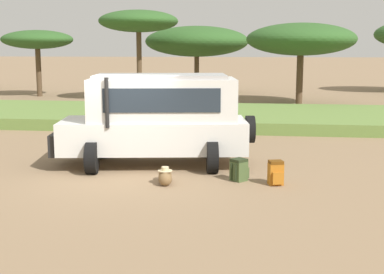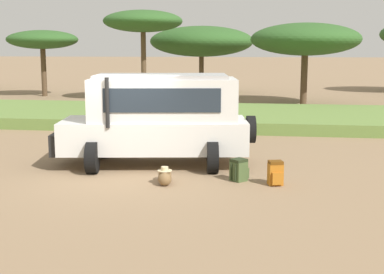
{
  "view_description": "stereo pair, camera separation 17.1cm",
  "coord_description": "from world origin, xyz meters",
  "px_view_note": "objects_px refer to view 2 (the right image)",
  "views": [
    {
      "loc": [
        3.4,
        -12.55,
        3.15
      ],
      "look_at": [
        1.72,
        0.1,
        1.0
      ],
      "focal_mm": 50.0,
      "sensor_mm": 36.0,
      "label": 1
    },
    {
      "loc": [
        3.57,
        -12.53,
        3.15
      ],
      "look_at": [
        1.72,
        0.1,
        1.0
      ],
      "focal_mm": 50.0,
      "sensor_mm": 36.0,
      "label": 2
    }
  ],
  "objects_px": {
    "safari_vehicle": "(158,117)",
    "backpack_cluster_center": "(239,170)",
    "acacia_tree_centre_back": "(143,22)",
    "acacia_tree_right_mid": "(201,41)",
    "backpack_beside_front_wheel": "(276,173)",
    "acacia_tree_left_mid": "(42,40)",
    "acacia_tree_far_right": "(305,39)",
    "duffel_bag_low_black_case": "(165,176)"
  },
  "relations": [
    {
      "from": "backpack_beside_front_wheel",
      "to": "acacia_tree_right_mid",
      "type": "relative_size",
      "value": 0.08
    },
    {
      "from": "duffel_bag_low_black_case",
      "to": "backpack_cluster_center",
      "type": "bearing_deg",
      "value": 15.44
    },
    {
      "from": "duffel_bag_low_black_case",
      "to": "acacia_tree_far_right",
      "type": "xyz_separation_m",
      "value": [
        4.22,
        18.04,
        3.4
      ]
    },
    {
      "from": "acacia_tree_far_right",
      "to": "backpack_cluster_center",
      "type": "bearing_deg",
      "value": -98.14
    },
    {
      "from": "acacia_tree_left_mid",
      "to": "acacia_tree_far_right",
      "type": "height_order",
      "value": "acacia_tree_far_right"
    },
    {
      "from": "acacia_tree_left_mid",
      "to": "acacia_tree_right_mid",
      "type": "xyz_separation_m",
      "value": [
        9.82,
        3.7,
        -0.07
      ]
    },
    {
      "from": "safari_vehicle",
      "to": "backpack_cluster_center",
      "type": "relative_size",
      "value": 10.25
    },
    {
      "from": "acacia_tree_right_mid",
      "to": "acacia_tree_far_right",
      "type": "distance_m",
      "value": 9.38
    },
    {
      "from": "acacia_tree_far_right",
      "to": "safari_vehicle",
      "type": "bearing_deg",
      "value": -106.46
    },
    {
      "from": "safari_vehicle",
      "to": "backpack_cluster_center",
      "type": "distance_m",
      "value": 2.86
    },
    {
      "from": "acacia_tree_centre_back",
      "to": "backpack_cluster_center",
      "type": "bearing_deg",
      "value": -70.2
    },
    {
      "from": "backpack_cluster_center",
      "to": "acacia_tree_right_mid",
      "type": "distance_m",
      "value": 24.84
    },
    {
      "from": "acacia_tree_left_mid",
      "to": "acacia_tree_centre_back",
      "type": "distance_m",
      "value": 7.27
    },
    {
      "from": "duffel_bag_low_black_case",
      "to": "safari_vehicle",
      "type": "bearing_deg",
      "value": 105.87
    },
    {
      "from": "acacia_tree_far_right",
      "to": "acacia_tree_right_mid",
      "type": "bearing_deg",
      "value": 134.25
    },
    {
      "from": "backpack_beside_front_wheel",
      "to": "duffel_bag_low_black_case",
      "type": "relative_size",
      "value": 0.7
    },
    {
      "from": "safari_vehicle",
      "to": "duffel_bag_low_black_case",
      "type": "xyz_separation_m",
      "value": [
        0.54,
        -1.91,
        -1.13
      ]
    },
    {
      "from": "backpack_beside_front_wheel",
      "to": "acacia_tree_left_mid",
      "type": "xyz_separation_m",
      "value": [
        -14.71,
        20.86,
        3.32
      ]
    },
    {
      "from": "acacia_tree_centre_back",
      "to": "acacia_tree_left_mid",
      "type": "bearing_deg",
      "value": 167.17
    },
    {
      "from": "acacia_tree_centre_back",
      "to": "safari_vehicle",
      "type": "bearing_deg",
      "value": -75.37
    },
    {
      "from": "backpack_cluster_center",
      "to": "acacia_tree_far_right",
      "type": "height_order",
      "value": "acacia_tree_far_right"
    },
    {
      "from": "safari_vehicle",
      "to": "backpack_cluster_center",
      "type": "height_order",
      "value": "safari_vehicle"
    },
    {
      "from": "acacia_tree_centre_back",
      "to": "backpack_beside_front_wheel",
      "type": "bearing_deg",
      "value": -68.23
    },
    {
      "from": "acacia_tree_centre_back",
      "to": "acacia_tree_right_mid",
      "type": "height_order",
      "value": "acacia_tree_centre_back"
    },
    {
      "from": "duffel_bag_low_black_case",
      "to": "acacia_tree_left_mid",
      "type": "height_order",
      "value": "acacia_tree_left_mid"
    },
    {
      "from": "acacia_tree_left_mid",
      "to": "acacia_tree_right_mid",
      "type": "relative_size",
      "value": 0.65
    },
    {
      "from": "acacia_tree_centre_back",
      "to": "acacia_tree_far_right",
      "type": "relative_size",
      "value": 0.85
    },
    {
      "from": "acacia_tree_right_mid",
      "to": "acacia_tree_left_mid",
      "type": "bearing_deg",
      "value": -159.33
    },
    {
      "from": "backpack_beside_front_wheel",
      "to": "acacia_tree_left_mid",
      "type": "distance_m",
      "value": 25.74
    },
    {
      "from": "safari_vehicle",
      "to": "backpack_beside_front_wheel",
      "type": "height_order",
      "value": "safari_vehicle"
    },
    {
      "from": "safari_vehicle",
      "to": "backpack_beside_front_wheel",
      "type": "bearing_deg",
      "value": -28.91
    },
    {
      "from": "backpack_beside_front_wheel",
      "to": "duffel_bag_low_black_case",
      "type": "xyz_separation_m",
      "value": [
        -2.57,
        -0.19,
        -0.11
      ]
    },
    {
      "from": "acacia_tree_right_mid",
      "to": "acacia_tree_far_right",
      "type": "height_order",
      "value": "acacia_tree_right_mid"
    },
    {
      "from": "backpack_beside_front_wheel",
      "to": "acacia_tree_centre_back",
      "type": "xyz_separation_m",
      "value": [
        -7.69,
        19.27,
        4.35
      ]
    },
    {
      "from": "backpack_cluster_center",
      "to": "acacia_tree_centre_back",
      "type": "height_order",
      "value": "acacia_tree_centre_back"
    },
    {
      "from": "backpack_beside_front_wheel",
      "to": "acacia_tree_far_right",
      "type": "xyz_separation_m",
      "value": [
        1.65,
        17.85,
        3.28
      ]
    },
    {
      "from": "acacia_tree_centre_back",
      "to": "acacia_tree_right_mid",
      "type": "bearing_deg",
      "value": 62.14
    },
    {
      "from": "backpack_beside_front_wheel",
      "to": "safari_vehicle",
      "type": "bearing_deg",
      "value": 151.09
    },
    {
      "from": "backpack_cluster_center",
      "to": "acacia_tree_far_right",
      "type": "bearing_deg",
      "value": 81.86
    },
    {
      "from": "backpack_cluster_center",
      "to": "safari_vehicle",
      "type": "bearing_deg",
      "value": 147.45
    },
    {
      "from": "backpack_cluster_center",
      "to": "acacia_tree_left_mid",
      "type": "relative_size",
      "value": 0.12
    },
    {
      "from": "acacia_tree_centre_back",
      "to": "acacia_tree_far_right",
      "type": "xyz_separation_m",
      "value": [
        9.35,
        -1.42,
        -1.07
      ]
    }
  ]
}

